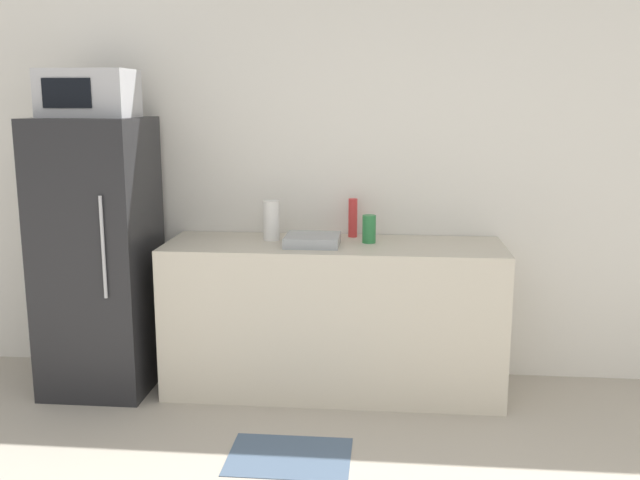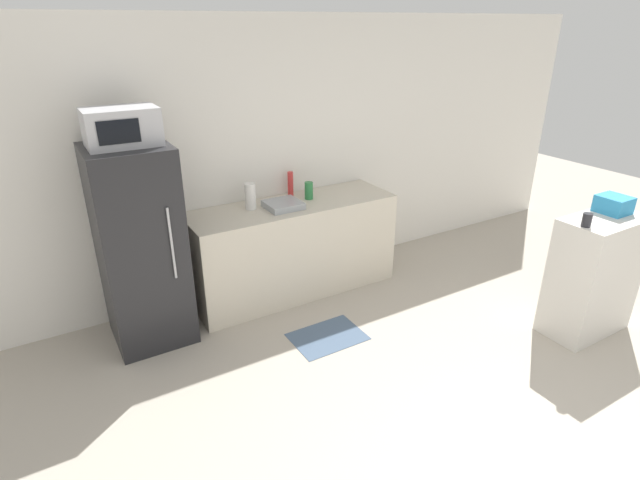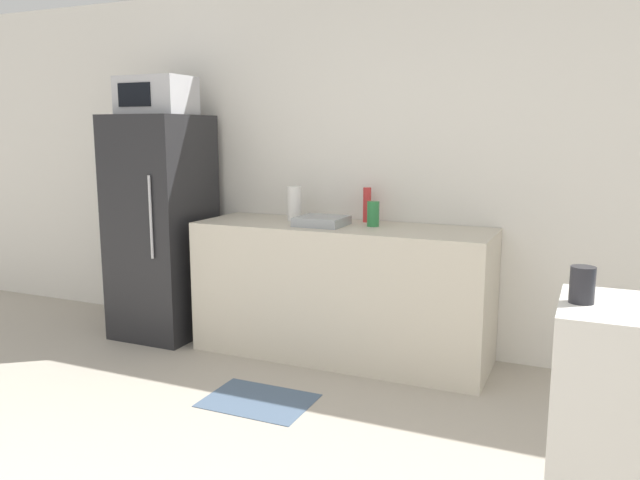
{
  "view_description": "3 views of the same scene",
  "coord_description": "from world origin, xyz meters",
  "views": [
    {
      "loc": [
        0.27,
        -1.16,
        1.78
      ],
      "look_at": [
        -0.05,
        2.2,
        1.11
      ],
      "focal_mm": 40.0,
      "sensor_mm": 36.0,
      "label": 1
    },
    {
      "loc": [
        -2.12,
        -0.95,
        2.53
      ],
      "look_at": [
        -0.17,
        2.31,
        0.85
      ],
      "focal_mm": 28.0,
      "sensor_mm": 36.0,
      "label": 2
    },
    {
      "loc": [
        1.52,
        -0.85,
        1.55
      ],
      "look_at": [
        0.2,
        2.13,
        0.98
      ],
      "focal_mm": 35.0,
      "sensor_mm": 36.0,
      "label": 3
    }
  ],
  "objects": [
    {
      "name": "wall_back",
      "position": [
        0.0,
        3.39,
        1.3
      ],
      "size": [
        8.0,
        0.06,
        2.6
      ],
      "primitive_type": "cube",
      "color": "white",
      "rests_on": "ground_plane"
    },
    {
      "name": "refrigerator",
      "position": [
        -1.49,
        2.95,
        0.84
      ],
      "size": [
        0.63,
        0.67,
        1.67
      ],
      "color": "#232326",
      "rests_on": "ground_plane"
    },
    {
      "name": "microwave",
      "position": [
        -1.49,
        2.95,
        1.81
      ],
      "size": [
        0.52,
        0.37,
        0.28
      ],
      "color": "#BCBCC1",
      "rests_on": "refrigerator"
    },
    {
      "name": "counter",
      "position": [
        -0.05,
        3.04,
        0.46
      ],
      "size": [
        2.04,
        0.64,
        0.92
      ],
      "primitive_type": "cube",
      "color": "beige",
      "rests_on": "ground_plane"
    },
    {
      "name": "sink_basin",
      "position": [
        -0.17,
        2.98,
        0.95
      ],
      "size": [
        0.32,
        0.3,
        0.06
      ],
      "primitive_type": "cube",
      "color": "#9EA3A8",
      "rests_on": "counter"
    },
    {
      "name": "bottle_tall",
      "position": [
        0.06,
        3.26,
        1.05
      ],
      "size": [
        0.06,
        0.06,
        0.24
      ],
      "primitive_type": "cylinder",
      "color": "red",
      "rests_on": "counter"
    },
    {
      "name": "bottle_short",
      "position": [
        0.16,
        3.08,
        1.01
      ],
      "size": [
        0.08,
        0.08,
        0.17
      ],
      "primitive_type": "cylinder",
      "color": "#2D7F42",
      "rests_on": "counter"
    },
    {
      "name": "jar",
      "position": [
        1.5,
        1.07,
        1.11
      ],
      "size": [
        0.07,
        0.07,
        0.11
      ],
      "primitive_type": "cylinder",
      "color": "#232328",
      "rests_on": "shelf_cabinet"
    },
    {
      "name": "paper_towel_roll",
      "position": [
        -0.44,
        3.11,
        1.05
      ],
      "size": [
        0.1,
        0.1,
        0.25
      ],
      "primitive_type": "cylinder",
      "color": "white",
      "rests_on": "counter"
    },
    {
      "name": "kitchen_rug",
      "position": [
        -0.2,
        2.13,
        0.0
      ],
      "size": [
        0.62,
        0.45,
        0.01
      ],
      "primitive_type": "cube",
      "color": "slate",
      "rests_on": "ground_plane"
    }
  ]
}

